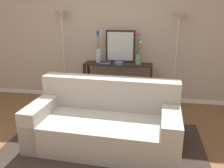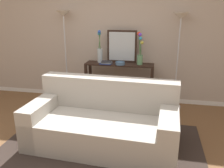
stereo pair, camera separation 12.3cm
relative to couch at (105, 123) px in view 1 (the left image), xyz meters
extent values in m
cube|color=brown|center=(-0.31, -0.52, -0.32)|extent=(16.00, 16.00, 0.02)
cube|color=white|center=(-0.31, 1.81, -0.26)|extent=(12.00, 0.15, 0.09)
cube|color=#B7A899|center=(-0.31, 1.81, 1.28)|extent=(12.00, 0.14, 3.00)
cube|color=#332823|center=(0.00, -0.16, -0.30)|extent=(2.74, 1.83, 0.01)
cube|color=#ADA89E|center=(0.00, -0.06, -0.10)|extent=(2.04, 1.07, 0.42)
cube|color=#ADA89E|center=(0.01, 0.30, 0.34)|extent=(2.01, 0.35, 0.46)
cube|color=#ADA89E|center=(-0.88, -0.02, -0.01)|extent=(0.29, 0.99, 0.60)
cube|color=#ADA89E|center=(0.88, -0.10, -0.01)|extent=(0.29, 0.99, 0.60)
cube|color=black|center=(-0.03, 1.45, 0.51)|extent=(1.30, 0.33, 0.03)
cube|color=black|center=(-0.03, 1.45, -0.16)|extent=(1.20, 0.28, 0.01)
cube|color=black|center=(-0.65, 1.31, 0.10)|extent=(0.05, 0.05, 0.81)
cube|color=black|center=(0.60, 1.31, 0.10)|extent=(0.05, 0.05, 0.81)
cube|color=black|center=(-0.65, 1.59, 0.10)|extent=(0.05, 0.05, 0.81)
cube|color=black|center=(0.60, 1.59, 0.10)|extent=(0.05, 0.05, 0.81)
cylinder|color=silver|center=(-1.14, 1.53, -0.30)|extent=(0.26, 0.26, 0.02)
cylinder|color=silver|center=(-1.14, 1.53, 0.55)|extent=(0.02, 0.02, 1.68)
cone|color=silver|center=(-1.14, 1.53, 1.44)|extent=(0.28, 0.28, 0.10)
cylinder|color=silver|center=(1.04, 1.53, -0.30)|extent=(0.26, 0.26, 0.02)
cylinder|color=silver|center=(1.04, 1.53, 0.54)|extent=(0.02, 0.02, 1.65)
cone|color=silver|center=(1.04, 1.53, 1.41)|extent=(0.28, 0.28, 0.10)
cube|color=black|center=(-0.01, 1.59, 0.83)|extent=(0.57, 0.02, 0.61)
cube|color=silver|center=(-0.01, 1.58, 0.83)|extent=(0.50, 0.01, 0.54)
cylinder|color=silver|center=(-0.42, 1.48, 0.66)|extent=(0.10, 0.10, 0.27)
cylinder|color=#3D7538|center=(-0.42, 1.50, 0.93)|extent=(0.02, 0.01, 0.28)
sphere|color=#3899C3|center=(-0.43, 1.51, 1.07)|extent=(0.07, 0.07, 0.07)
cylinder|color=#3D7538|center=(-0.41, 1.47, 0.95)|extent=(0.04, 0.01, 0.32)
sphere|color=blue|center=(-0.41, 1.45, 1.11)|extent=(0.06, 0.06, 0.06)
cylinder|color=#3D7538|center=(-0.42, 1.50, 0.93)|extent=(0.03, 0.03, 0.27)
sphere|color=#DB2D81|center=(-0.44, 1.51, 1.07)|extent=(0.05, 0.05, 0.05)
cylinder|color=#669E6B|center=(0.36, 1.44, 0.62)|extent=(0.11, 0.11, 0.18)
cylinder|color=#3D7538|center=(0.36, 1.42, 0.86)|extent=(0.03, 0.01, 0.31)
sphere|color=#2CA9DF|center=(0.36, 1.40, 1.02)|extent=(0.06, 0.06, 0.06)
cylinder|color=#3D7538|center=(0.34, 1.43, 0.90)|extent=(0.02, 0.04, 0.39)
sphere|color=red|center=(0.33, 1.43, 1.09)|extent=(0.07, 0.07, 0.07)
cylinder|color=#3D7538|center=(0.37, 1.43, 0.82)|extent=(0.02, 0.03, 0.23)
sphere|color=gold|center=(0.39, 1.42, 0.94)|extent=(0.06, 0.06, 0.06)
cylinder|color=#3D7538|center=(0.35, 1.43, 0.89)|extent=(0.06, 0.02, 0.37)
sphere|color=#7040D6|center=(0.35, 1.41, 1.08)|extent=(0.06, 0.06, 0.06)
cylinder|color=#4C7093|center=(0.00, 1.35, 0.55)|extent=(0.17, 0.17, 0.05)
torus|color=#4C7093|center=(0.00, 1.35, 0.58)|extent=(0.17, 0.17, 0.01)
cube|color=navy|center=(-0.27, 1.35, 0.54)|extent=(0.22, 0.17, 0.02)
cube|color=slate|center=(-0.25, 1.35, 0.56)|extent=(0.19, 0.15, 0.02)
cube|color=#2D2D33|center=(-0.26, 1.34, 0.58)|extent=(0.19, 0.15, 0.02)
cube|color=slate|center=(-0.54, 1.45, -0.26)|extent=(0.04, 0.15, 0.10)
cube|color=#2D2D33|center=(-0.50, 1.45, -0.26)|extent=(0.05, 0.16, 0.10)
cube|color=silver|center=(-0.44, 1.45, -0.24)|extent=(0.06, 0.18, 0.13)
cube|color=tan|center=(-0.39, 1.45, -0.24)|extent=(0.03, 0.14, 0.13)
cube|color=gold|center=(-0.36, 1.45, -0.25)|extent=(0.02, 0.15, 0.11)
cube|color=#BC3328|center=(-0.33, 1.45, -0.24)|extent=(0.03, 0.18, 0.13)
cube|color=#B77F33|center=(-0.29, 1.45, -0.25)|extent=(0.03, 0.14, 0.12)
cube|color=maroon|center=(-0.25, 1.45, -0.26)|extent=(0.05, 0.16, 0.10)
cube|color=#236033|center=(-0.19, 1.45, -0.25)|extent=(0.06, 0.18, 0.12)
camera|label=1|loc=(0.59, -2.92, 1.52)|focal=37.95mm
camera|label=2|loc=(0.71, -2.90, 1.52)|focal=37.95mm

